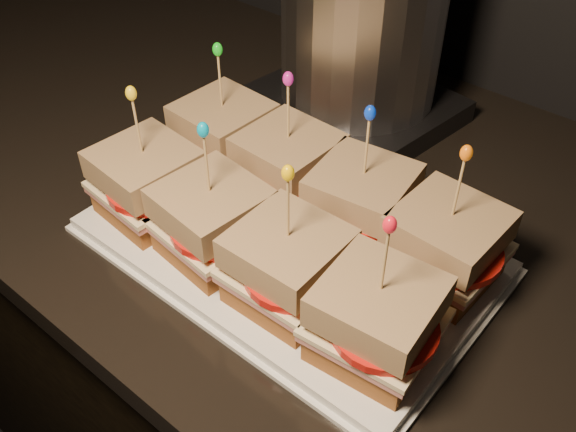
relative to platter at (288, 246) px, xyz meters
The scene contains 61 objects.
granite_slab 0.20m from the platter, 39.91° to the left, with size 2.20×0.73×0.04m, color black.
platter is the anchor object (origin of this frame).
platter_rim 0.01m from the platter, ahead, with size 0.46×0.29×0.01m, color white.
sandwich_0_bread_bot 0.17m from the platter, 158.16° to the left, with size 0.10×0.10×0.03m, color brown.
sandwich_0_ham 0.18m from the platter, 158.16° to the left, with size 0.11×0.11×0.01m, color #BD6A5F.
sandwich_0_cheese 0.18m from the platter, 158.16° to the left, with size 0.11×0.11×0.01m, color beige.
sandwich_0_tomato 0.17m from the platter, 158.56° to the left, with size 0.10×0.10×0.01m, color red.
sandwich_0_bread_top 0.19m from the platter, 158.16° to the left, with size 0.10×0.10×0.03m, color #5C2E0B.
sandwich_0_pick 0.21m from the platter, 158.16° to the left, with size 0.00×0.00×0.09m, color tan.
sandwich_0_frill 0.24m from the platter, 158.16° to the left, with size 0.01×0.01×0.02m, color #14BB1A.
sandwich_1_bread_bot 0.09m from the platter, 129.75° to the left, with size 0.10×0.10×0.03m, color brown.
sandwich_1_ham 0.09m from the platter, 129.75° to the left, with size 0.11×0.11×0.01m, color #BD6A5F.
sandwich_1_cheese 0.10m from the platter, 129.75° to the left, with size 0.11×0.11×0.01m, color beige.
sandwich_1_tomato 0.09m from the platter, 125.40° to the left, with size 0.10×0.10×0.01m, color red.
sandwich_1_bread_top 0.11m from the platter, 129.75° to the left, with size 0.10×0.10×0.03m, color #5C2E0B.
sandwich_1_pick 0.15m from the platter, 129.75° to the left, with size 0.00×0.00×0.09m, color tan.
sandwich_1_frill 0.19m from the platter, 129.75° to the left, with size 0.01×0.01×0.02m, color #C91A92.
sandwich_2_bread_bot 0.09m from the platter, 50.25° to the left, with size 0.10×0.10×0.03m, color brown.
sandwich_2_ham 0.09m from the platter, 50.25° to the left, with size 0.11×0.11×0.01m, color #BD6A5F.
sandwich_2_cheese 0.10m from the platter, 50.25° to the left, with size 0.11×0.11×0.01m, color beige.
sandwich_2_tomato 0.10m from the platter, 41.63° to the left, with size 0.10×0.10×0.01m, color red.
sandwich_2_bread_top 0.11m from the platter, 50.25° to the left, with size 0.10×0.10×0.03m, color #5C2E0B.
sandwich_2_pick 0.15m from the platter, 50.25° to the left, with size 0.00×0.00×0.09m, color tan.
sandwich_2_frill 0.19m from the platter, 50.25° to the left, with size 0.01×0.01×0.02m, color #0933D5.
sandwich_3_bread_bot 0.17m from the platter, 21.84° to the left, with size 0.10×0.10×0.03m, color brown.
sandwich_3_ham 0.18m from the platter, 21.84° to the left, with size 0.11×0.11×0.01m, color #BD6A5F.
sandwich_3_cheese 0.18m from the platter, 21.84° to the left, with size 0.11×0.11×0.01m, color beige.
sandwich_3_tomato 0.19m from the platter, 18.66° to the left, with size 0.10×0.10×0.01m, color red.
sandwich_3_bread_top 0.19m from the platter, 21.84° to the left, with size 0.10×0.10×0.03m, color #5C2E0B.
sandwich_3_pick 0.21m from the platter, 21.84° to the left, with size 0.00×0.00×0.09m, color tan.
sandwich_3_frill 0.24m from the platter, 21.84° to the left, with size 0.01×0.01×0.02m, color orange.
sandwich_4_bread_bot 0.17m from the platter, 158.16° to the right, with size 0.10×0.10×0.03m, color brown.
sandwich_4_ham 0.18m from the platter, 158.16° to the right, with size 0.11×0.11×0.01m, color #BD6A5F.
sandwich_4_cheese 0.18m from the platter, 158.16° to the right, with size 0.11×0.11×0.01m, color beige.
sandwich_4_tomato 0.17m from the platter, 154.64° to the right, with size 0.10×0.10×0.01m, color red.
sandwich_4_bread_top 0.19m from the platter, 158.16° to the right, with size 0.10×0.10×0.03m, color #5C2E0B.
sandwich_4_pick 0.21m from the platter, 158.16° to the right, with size 0.00×0.00×0.09m, color tan.
sandwich_4_frill 0.24m from the platter, 158.16° to the right, with size 0.01×0.01×0.02m, color yellow.
sandwich_5_bread_bot 0.09m from the platter, 129.75° to the right, with size 0.10×0.10×0.03m, color brown.
sandwich_5_ham 0.09m from the platter, 129.75° to the right, with size 0.11×0.11×0.01m, color #BD6A5F.
sandwich_5_cheese 0.10m from the platter, 129.75° to the right, with size 0.11×0.11×0.01m, color beige.
sandwich_5_tomato 0.10m from the platter, 120.48° to the right, with size 0.10×0.10×0.01m, color red.
sandwich_5_bread_top 0.11m from the platter, 129.75° to the right, with size 0.10×0.10×0.03m, color #5C2E0B.
sandwich_5_pick 0.15m from the platter, 129.75° to the right, with size 0.00×0.00×0.09m, color tan.
sandwich_5_frill 0.19m from the platter, 129.75° to the right, with size 0.01×0.01×0.02m, color #0390B9.
sandwich_6_bread_bot 0.09m from the platter, 50.25° to the right, with size 0.10×0.10×0.03m, color brown.
sandwich_6_ham 0.09m from the platter, 50.25° to the right, with size 0.11×0.11×0.01m, color #BD6A5F.
sandwich_6_cheese 0.10m from the platter, 50.25° to the right, with size 0.11×0.11×0.01m, color beige.
sandwich_6_tomato 0.11m from the platter, 47.01° to the right, with size 0.10×0.10×0.01m, color red.
sandwich_6_bread_top 0.11m from the platter, 50.25° to the right, with size 0.10×0.10×0.03m, color #5C2E0B.
sandwich_6_pick 0.15m from the platter, 50.25° to the right, with size 0.00×0.00×0.09m, color tan.
sandwich_6_frill 0.19m from the platter, 50.25° to the right, with size 0.01×0.01×0.02m, color #F7BC02.
sandwich_7_bread_bot 0.17m from the platter, 21.84° to the right, with size 0.10×0.10×0.03m, color brown.
sandwich_7_ham 0.18m from the platter, 21.84° to the right, with size 0.11×0.11×0.01m, color #BD6A5F.
sandwich_7_cheese 0.18m from the platter, 21.84° to the right, with size 0.11×0.11×0.01m, color beige.
sandwich_7_tomato 0.19m from the platter, 22.18° to the right, with size 0.10×0.10×0.01m, color red.
sandwich_7_bread_top 0.19m from the platter, 21.84° to the right, with size 0.10×0.10×0.03m, color #5C2E0B.
sandwich_7_pick 0.21m from the platter, 21.84° to the right, with size 0.00×0.00×0.09m, color tan.
sandwich_7_frill 0.24m from the platter, 21.84° to the right, with size 0.01×0.01×0.02m, color red.
appliance_base 0.31m from the platter, 110.96° to the left, with size 0.27×0.22×0.03m, color #262628.
appliance 0.35m from the platter, 110.96° to the left, with size 0.27×0.22×0.34m, color silver, non-canonical shape.
Camera 1 is at (0.69, 1.11, 1.44)m, focal length 40.00 mm.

